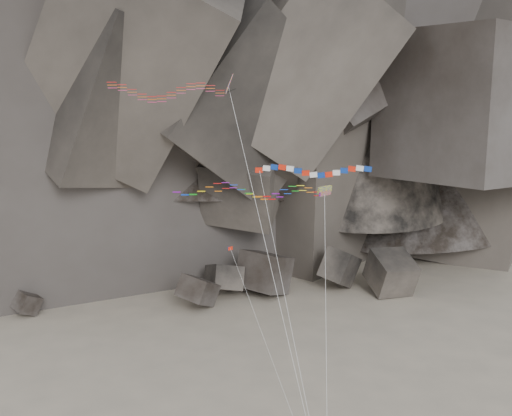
{
  "coord_description": "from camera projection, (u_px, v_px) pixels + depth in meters",
  "views": [
    {
      "loc": [
        -4.05,
        -51.3,
        29.92
      ],
      "look_at": [
        3.92,
        6.0,
        19.0
      ],
      "focal_mm": 45.0,
      "sensor_mm": 36.0,
      "label": 1
    }
  ],
  "objects": [
    {
      "name": "pennant_kite",
      "position": [
        252.0,
        306.0,
        54.34
      ],
      "size": [
        5.1,
        18.18,
        14.3
      ],
      "rotation": [
        0.0,
        0.0,
        0.57
      ],
      "color": "red",
      "rests_on": "ground"
    },
    {
      "name": "parafoil_kite",
      "position": [
        244.0,
        190.0,
        55.33
      ],
      "size": [
        14.12,
        16.43,
        20.45
      ],
      "rotation": [
        0.0,
        0.0,
        0.39
      ],
      "color": "#F2FB0D",
      "rests_on": "ground"
    },
    {
      "name": "banner_kite",
      "position": [
        313.0,
        172.0,
        56.0
      ],
      "size": [
        9.91,
        17.95,
        21.9
      ],
      "rotation": [
        0.0,
        0.0,
        -0.28
      ],
      "color": "red",
      "rests_on": "ground"
    },
    {
      "name": "boulder_field",
      "position": [
        177.0,
        283.0,
        91.31
      ],
      "size": [
        75.41,
        14.09,
        7.91
      ],
      "color": "#47423F",
      "rests_on": "ground"
    },
    {
      "name": "headland",
      "position": [
        186.0,
        20.0,
        116.37
      ],
      "size": [
        110.0,
        70.0,
        84.0
      ],
      "primitive_type": null,
      "color": "#544C44",
      "rests_on": "ground"
    },
    {
      "name": "delta_kite",
      "position": [
        163.0,
        90.0,
        50.41
      ],
      "size": [
        15.26,
        14.4,
        29.76
      ],
      "rotation": [
        0.0,
        0.0,
        -0.1
      ],
      "color": "red",
      "rests_on": "ground"
    }
  ]
}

